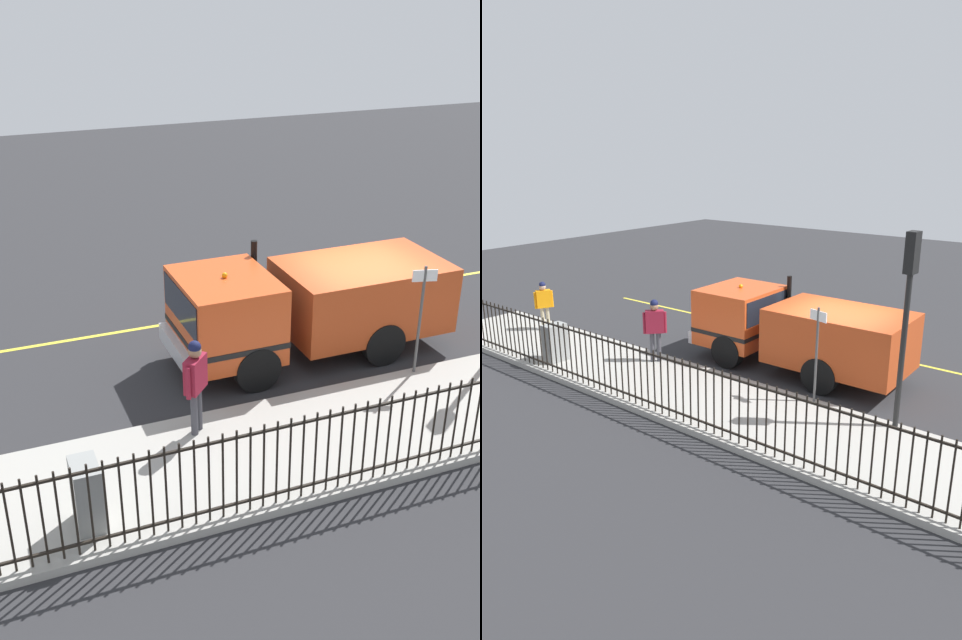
{
  "view_description": "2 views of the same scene",
  "coord_description": "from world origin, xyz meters",
  "views": [
    {
      "loc": [
        12.73,
        -7.86,
        7.61
      ],
      "look_at": [
        0.65,
        -3.09,
        1.41
      ],
      "focal_mm": 40.79,
      "sensor_mm": 36.0,
      "label": 1
    },
    {
      "loc": [
        12.74,
        6.09,
        5.85
      ],
      "look_at": [
        1.14,
        -3.02,
        1.41
      ],
      "focal_mm": 31.03,
      "sensor_mm": 36.0,
      "label": 2
    }
  ],
  "objects": [
    {
      "name": "utility_cabinet",
      "position": [
        3.98,
        -6.83,
        0.7
      ],
      "size": [
        0.62,
        0.4,
        1.09
      ],
      "primitive_type": "cube",
      "color": "gray",
      "rests_on": "sidewalk_slab"
    },
    {
      "name": "traffic_cone",
      "position": [
        -2.0,
        -1.61,
        0.29
      ],
      "size": [
        0.4,
        0.4,
        0.57
      ],
      "primitive_type": "cone",
      "color": "orange",
      "rests_on": "ground"
    },
    {
      "name": "iron_fence",
      "position": [
        4.55,
        0.0,
        0.91
      ],
      "size": [
        0.04,
        21.19,
        1.5
      ],
      "color": "black",
      "rests_on": "sidewalk_slab"
    },
    {
      "name": "street_sign",
      "position": [
        1.81,
        0.33,
        1.61
      ],
      "size": [
        0.16,
        0.49,
        2.34
      ],
      "color": "#4C4C4C",
      "rests_on": "sidewalk_slab"
    },
    {
      "name": "ground_plane",
      "position": [
        0.0,
        0.0,
        0.0
      ],
      "size": [
        54.75,
        54.75,
        0.0
      ],
      "primitive_type": "plane",
      "color": "#2B2B2D",
      "rests_on": "ground"
    },
    {
      "name": "lane_marking",
      "position": [
        -2.54,
        0.0,
        0.0
      ],
      "size": [
        0.12,
        22.4,
        0.01
      ],
      "primitive_type": "cube",
      "color": "yellow",
      "rests_on": "ground"
    },
    {
      "name": "pedestrian_distant",
      "position": [
        2.41,
        -9.57,
        1.17
      ],
      "size": [
        0.57,
        0.39,
        1.66
      ],
      "rotation": [
        0.0,
        0.0,
        2.7
      ],
      "color": "orange",
      "rests_on": "sidewalk_slab"
    },
    {
      "name": "sidewalk_slab",
      "position": [
        3.2,
        0.0,
        0.07
      ],
      "size": [
        3.04,
        24.88,
        0.15
      ],
      "primitive_type": "cube",
      "color": "#A3A099",
      "rests_on": "ground"
    },
    {
      "name": "worker_standing",
      "position": [
        2.24,
        -4.56,
        1.27
      ],
      "size": [
        0.53,
        0.52,
        1.83
      ],
      "rotation": [
        0.0,
        0.0,
        2.38
      ],
      "color": "maroon",
      "rests_on": "sidewalk_slab"
    },
    {
      "name": "work_truck",
      "position": [
        0.02,
        -1.49,
        1.25
      ],
      "size": [
        2.35,
        6.15,
        2.42
      ],
      "rotation": [
        0.0,
        0.0,
        3.15
      ],
      "color": "#D84C1E",
      "rests_on": "ground"
    },
    {
      "name": "traffic_light_near",
      "position": [
        1.84,
        2.35,
        3.15
      ],
      "size": [
        0.31,
        0.23,
        4.25
      ],
      "rotation": [
        0.0,
        0.0,
        3.07
      ],
      "color": "black",
      "rests_on": "sidewalk_slab"
    }
  ]
}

